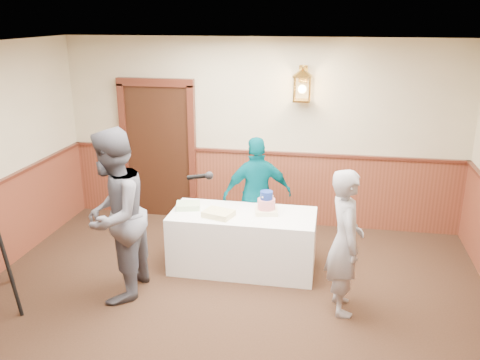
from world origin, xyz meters
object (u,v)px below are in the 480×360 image
object	(u,v)px
display_table	(243,241)
interviewer	(114,216)
tiered_cake	(266,204)
sheet_cake_yellow	(218,214)
assistant_p	(257,195)
baker	(345,242)
sheet_cake_green	(188,206)

from	to	relation	value
display_table	interviewer	world-z (taller)	interviewer
tiered_cake	sheet_cake_yellow	distance (m)	0.61
sheet_cake_yellow	assistant_p	xyz separation A→B (m)	(0.37, 0.73, 0.01)
baker	sheet_cake_green	bearing A→B (deg)	56.80
baker	assistant_p	world-z (taller)	baker
assistant_p	sheet_cake_green	bearing A→B (deg)	13.41
sheet_cake_yellow	interviewer	world-z (taller)	interviewer
sheet_cake_green	assistant_p	distance (m)	0.97
baker	assistant_p	size ratio (longest dim) A/B	1.02
display_table	sheet_cake_green	distance (m)	0.83
display_table	assistant_p	bearing A→B (deg)	80.77
baker	assistant_p	distance (m)	1.74
interviewer	assistant_p	size ratio (longest dim) A/B	1.24
interviewer	baker	bearing A→B (deg)	92.36
sheet_cake_yellow	baker	size ratio (longest dim) A/B	0.21
display_table	interviewer	size ratio (longest dim) A/B	0.92
interviewer	display_table	bearing A→B (deg)	123.72
tiered_cake	sheet_cake_green	distance (m)	1.00
tiered_cake	baker	world-z (taller)	baker
display_table	assistant_p	xyz separation A→B (m)	(0.09, 0.57, 0.42)
tiered_cake	interviewer	xyz separation A→B (m)	(-1.57, -0.98, 0.12)
sheet_cake_yellow	baker	xyz separation A→B (m)	(1.51, -0.59, 0.02)
interviewer	assistant_p	xyz separation A→B (m)	(1.38, 1.48, -0.19)
sheet_cake_yellow	baker	distance (m)	1.62
assistant_p	tiered_cake	bearing A→B (deg)	90.73
tiered_cake	baker	xyz separation A→B (m)	(0.95, -0.81, -0.06)
tiered_cake	baker	bearing A→B (deg)	-40.48
interviewer	baker	world-z (taller)	interviewer
tiered_cake	interviewer	world-z (taller)	interviewer
tiered_cake	sheet_cake_yellow	bearing A→B (deg)	-158.12
tiered_cake	assistant_p	size ratio (longest dim) A/B	0.20
assistant_p	display_table	bearing A→B (deg)	61.04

